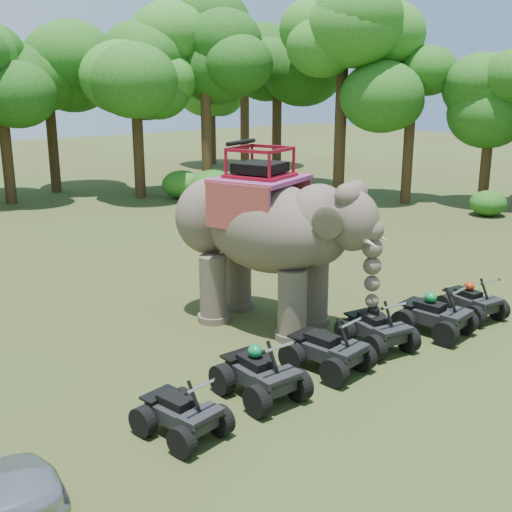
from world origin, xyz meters
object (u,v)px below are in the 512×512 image
(atv_0, at_px, (181,406))
(atv_1, at_px, (260,367))
(elephant, at_px, (264,236))
(atv_2, at_px, (328,343))
(atv_4, at_px, (435,309))
(atv_3, at_px, (377,322))
(atv_5, at_px, (473,296))

(atv_0, relative_size, atv_1, 0.89)
(atv_1, bearing_deg, elephant, 50.14)
(atv_2, distance_m, atv_4, 3.49)
(atv_0, bearing_deg, elephant, 25.58)
(elephant, xyz_separation_m, atv_2, (-0.76, -3.03, -1.65))
(atv_3, xyz_separation_m, atv_5, (3.44, -0.28, -0.04))
(atv_0, relative_size, atv_3, 0.92)
(atv_2, bearing_deg, elephant, 68.20)
(atv_0, relative_size, atv_5, 1.00)
(atv_0, distance_m, atv_4, 7.31)
(atv_2, height_order, atv_4, atv_4)
(atv_1, relative_size, atv_2, 1.01)
(elephant, relative_size, atv_1, 3.13)
(atv_2, bearing_deg, atv_3, -3.33)
(atv_3, xyz_separation_m, atv_4, (1.73, -0.35, 0.02))
(elephant, height_order, atv_1, elephant)
(atv_1, height_order, atv_2, atv_1)
(atv_3, distance_m, atv_4, 1.76)
(atv_3, relative_size, atv_4, 0.97)
(atv_4, distance_m, atv_5, 1.72)
(atv_4, bearing_deg, atv_3, 160.78)
(atv_2, height_order, atv_5, atv_2)
(atv_2, distance_m, atv_5, 5.20)
(atv_4, bearing_deg, elephant, 122.25)
(elephant, height_order, atv_0, elephant)
(elephant, distance_m, atv_3, 3.49)
(atv_1, xyz_separation_m, atv_5, (7.06, -0.14, -0.07))
(elephant, relative_size, atv_0, 3.53)
(atv_2, relative_size, atv_4, 1.00)
(elephant, height_order, atv_5, elephant)
(atv_3, bearing_deg, atv_0, -166.91)
(atv_0, xyz_separation_m, atv_1, (1.96, 0.22, 0.07))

